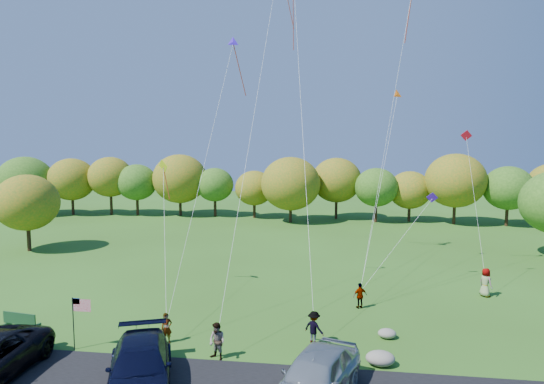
{
  "coord_description": "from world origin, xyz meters",
  "views": [
    {
      "loc": [
        5.74,
        -21.54,
        10.1
      ],
      "look_at": [
        1.88,
        6.0,
        7.04
      ],
      "focal_mm": 32.0,
      "sensor_mm": 36.0,
      "label": 1
    }
  ],
  "objects": [
    {
      "name": "ground",
      "position": [
        0.0,
        0.0,
        0.0
      ],
      "size": [
        140.0,
        140.0,
        0.0
      ],
      "primitive_type": "plane",
      "color": "#2D5518",
      "rests_on": "ground"
    },
    {
      "name": "treeline",
      "position": [
        0.54,
        36.28,
        4.66
      ],
      "size": [
        75.22,
        27.43,
        8.05
      ],
      "color": "#3B2415",
      "rests_on": "ground"
    },
    {
      "name": "minivan_navy",
      "position": [
        -2.08,
        -3.9,
        0.96
      ],
      "size": [
        4.51,
        6.66,
        1.79
      ],
      "primitive_type": "imported",
      "rotation": [
        0.0,
        0.0,
        0.36
      ],
      "color": "black",
      "rests_on": "asphalt_lane"
    },
    {
      "name": "minivan_silver",
      "position": [
        4.96,
        -3.8,
        1.03
      ],
      "size": [
        3.96,
        6.11,
        1.93
      ],
      "primitive_type": "imported",
      "rotation": [
        0.0,
        0.0,
        -0.32
      ],
      "color": "#A0A7AB",
      "rests_on": "asphalt_lane"
    },
    {
      "name": "flyer_a",
      "position": [
        -2.64,
        0.62,
        0.76
      ],
      "size": [
        0.66,
        0.62,
        1.52
      ],
      "primitive_type": "imported",
      "rotation": [
        0.0,
        0.0,
        0.63
      ],
      "color": "#4C4C59",
      "rests_on": "ground"
    },
    {
      "name": "flyer_b",
      "position": [
        0.29,
        -0.8,
        0.86
      ],
      "size": [
        1.05,
        0.97,
        1.72
      ],
      "primitive_type": "imported",
      "rotation": [
        0.0,
        0.0,
        -0.5
      ],
      "color": "#4C4C59",
      "rests_on": "ground"
    },
    {
      "name": "flyer_c",
      "position": [
        4.61,
        1.52,
        0.83
      ],
      "size": [
        1.23,
        1.07,
        1.65
      ],
      "primitive_type": "imported",
      "rotation": [
        0.0,
        0.0,
        2.61
      ],
      "color": "#4C4C59",
      "rests_on": "ground"
    },
    {
      "name": "flyer_d",
      "position": [
        7.07,
        6.99,
        0.77
      ],
      "size": [
        0.97,
        0.75,
        1.54
      ],
      "primitive_type": "imported",
      "rotation": [
        0.0,
        0.0,
        3.62
      ],
      "color": "#4C4C59",
      "rests_on": "ground"
    },
    {
      "name": "flyer_e",
      "position": [
        15.14,
        10.33,
        0.93
      ],
      "size": [
        0.99,
        1.08,
        1.85
      ],
      "primitive_type": "imported",
      "rotation": [
        0.0,
        0.0,
        2.15
      ],
      "color": "#4C4C59",
      "rests_on": "ground"
    },
    {
      "name": "park_bench",
      "position": [
        -10.62,
        0.74,
        0.6
      ],
      "size": [
        2.02,
        0.64,
        1.12
      ],
      "rotation": [
        0.0,
        0.0,
        -0.15
      ],
      "color": "#163E1F",
      "rests_on": "ground"
    },
    {
      "name": "trash_barrel",
      "position": [
        -8.22,
        -0.7,
        0.42
      ],
      "size": [
        0.56,
        0.56,
        0.84
      ],
      "primitive_type": "cylinder",
      "color": "blue",
      "rests_on": "ground"
    },
    {
      "name": "flag_assembly",
      "position": [
        -6.52,
        -0.7,
        1.93
      ],
      "size": [
        0.95,
        0.62,
        2.57
      ],
      "color": "black",
      "rests_on": "ground"
    },
    {
      "name": "boulder_near",
      "position": [
        7.67,
        -0.36,
        0.33
      ],
      "size": [
        1.3,
        1.02,
        0.65
      ],
      "primitive_type": "ellipsoid",
      "color": "gray",
      "rests_on": "ground"
    },
    {
      "name": "boulder_far",
      "position": [
        8.26,
        2.74,
        0.24
      ],
      "size": [
        0.92,
        0.77,
        0.48
      ],
      "primitive_type": "ellipsoid",
      "color": "gray",
      "rests_on": "ground"
    },
    {
      "name": "kites_aloft",
      "position": [
        4.15,
        13.66,
        18.63
      ],
      "size": [
        20.52,
        8.08,
        17.94
      ],
      "color": "#EA1A45",
      "rests_on": "ground"
    }
  ]
}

